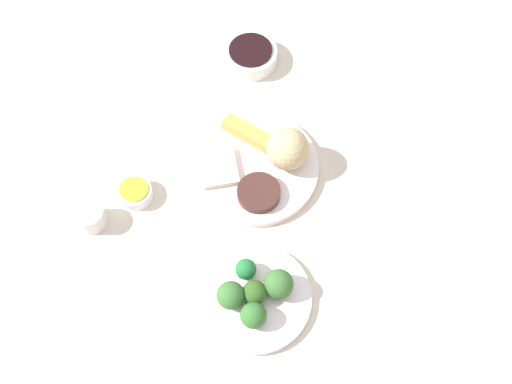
{
  "coord_description": "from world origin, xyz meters",
  "views": [
    {
      "loc": [
        0.67,
        0.11,
        1.12
      ],
      "look_at": [
        0.11,
        0.0,
        0.06
      ],
      "focal_mm": 45.17,
      "sensor_mm": 36.0,
      "label": 1
    }
  ],
  "objects_px": {
    "soy_sauce_bowl": "(251,56)",
    "teacup": "(90,217)",
    "broccoli_plate": "(255,298)",
    "sauce_ramekin_hot_mustard": "(135,193)",
    "main_plate": "(253,167)"
  },
  "relations": [
    {
      "from": "sauce_ramekin_hot_mustard",
      "to": "teacup",
      "type": "distance_m",
      "value": 0.1
    },
    {
      "from": "broccoli_plate",
      "to": "soy_sauce_bowl",
      "type": "height_order",
      "value": "soy_sauce_bowl"
    },
    {
      "from": "soy_sauce_bowl",
      "to": "teacup",
      "type": "xyz_separation_m",
      "value": [
        0.44,
        -0.22,
        0.01
      ]
    },
    {
      "from": "soy_sauce_bowl",
      "to": "sauce_ramekin_hot_mustard",
      "type": "distance_m",
      "value": 0.4
    },
    {
      "from": "sauce_ramekin_hot_mustard",
      "to": "main_plate",
      "type": "bearing_deg",
      "value": 116.11
    },
    {
      "from": "broccoli_plate",
      "to": "teacup",
      "type": "relative_size",
      "value": 3.6
    },
    {
      "from": "sauce_ramekin_hot_mustard",
      "to": "teacup",
      "type": "bearing_deg",
      "value": -42.89
    },
    {
      "from": "broccoli_plate",
      "to": "teacup",
      "type": "bearing_deg",
      "value": -105.25
    },
    {
      "from": "broccoli_plate",
      "to": "sauce_ramekin_hot_mustard",
      "type": "relative_size",
      "value": 3.05
    },
    {
      "from": "teacup",
      "to": "main_plate",
      "type": "bearing_deg",
      "value": 122.09
    },
    {
      "from": "main_plate",
      "to": "broccoli_plate",
      "type": "relative_size",
      "value": 1.28
    },
    {
      "from": "main_plate",
      "to": "soy_sauce_bowl",
      "type": "height_order",
      "value": "soy_sauce_bowl"
    },
    {
      "from": "soy_sauce_bowl",
      "to": "teacup",
      "type": "bearing_deg",
      "value": -26.31
    },
    {
      "from": "broccoli_plate",
      "to": "main_plate",
      "type": "bearing_deg",
      "value": -168.1
    },
    {
      "from": "main_plate",
      "to": "broccoli_plate",
      "type": "bearing_deg",
      "value": 11.9
    }
  ]
}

